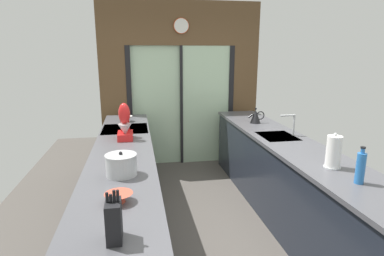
{
  "coord_description": "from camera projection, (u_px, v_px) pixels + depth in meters",
  "views": [
    {
      "loc": [
        -0.75,
        -2.84,
        1.89
      ],
      "look_at": [
        -0.1,
        0.82,
        0.99
      ],
      "focal_mm": 29.49,
      "sensor_mm": 36.0,
      "label": 1
    }
  ],
  "objects": [
    {
      "name": "mixing_bowl_near",
      "position": [
        119.0,
        197.0,
        2.08
      ],
      "size": [
        0.19,
        0.19,
        0.06
      ],
      "color": "#BC4C38",
      "rests_on": "left_counter_run"
    },
    {
      "name": "sink_faucet",
      "position": [
        292.0,
        121.0,
        3.74
      ],
      "size": [
        0.19,
        0.02,
        0.26
      ],
      "color": "#B7BABC",
      "rests_on": "right_counter_run"
    },
    {
      "name": "paper_towel_roll",
      "position": [
        334.0,
        152.0,
        2.69
      ],
      "size": [
        0.14,
        0.14,
        0.31
      ],
      "color": "#B7BABC",
      "rests_on": "right_counter_run"
    },
    {
      "name": "knife_block",
      "position": [
        114.0,
        221.0,
        1.64
      ],
      "size": [
        0.08,
        0.14,
        0.28
      ],
      "color": "black",
      "rests_on": "left_counter_run"
    },
    {
      "name": "stand_mixer",
      "position": [
        125.0,
        125.0,
        3.58
      ],
      "size": [
        0.17,
        0.27,
        0.42
      ],
      "color": "red",
      "rests_on": "left_counter_run"
    },
    {
      "name": "right_counter_run",
      "position": [
        286.0,
        180.0,
        3.62
      ],
      "size": [
        0.62,
        3.8,
        0.92
      ],
      "color": "#1E232D",
      "rests_on": "ground_plane"
    },
    {
      "name": "soap_bottle",
      "position": [
        361.0,
        168.0,
        2.37
      ],
      "size": [
        0.07,
        0.07,
        0.29
      ],
      "color": "#286BB7",
      "rests_on": "right_counter_run"
    },
    {
      "name": "ground_plane",
      "position": [
        203.0,
        211.0,
        3.86
      ],
      "size": [
        5.04,
        7.6,
        0.02
      ],
      "primitive_type": "cube",
      "color": "#4C4742"
    },
    {
      "name": "back_wall_unit",
      "position": [
        181.0,
        75.0,
        5.23
      ],
      "size": [
        2.64,
        0.12,
        2.7
      ],
      "color": "brown",
      "rests_on": "ground_plane"
    },
    {
      "name": "left_counter_run",
      "position": [
        124.0,
        199.0,
        3.15
      ],
      "size": [
        0.62,
        3.8,
        0.92
      ],
      "color": "#1E232D",
      "rests_on": "ground_plane"
    },
    {
      "name": "stock_pot",
      "position": [
        121.0,
        165.0,
        2.53
      ],
      "size": [
        0.25,
        0.25,
        0.2
      ],
      "color": "#B7BABC",
      "rests_on": "left_counter_run"
    },
    {
      "name": "oven_range",
      "position": [
        127.0,
        162.0,
        4.22
      ],
      "size": [
        0.6,
        0.6,
        0.92
      ],
      "color": "black",
      "rests_on": "ground_plane"
    },
    {
      "name": "mixing_bowl_far",
      "position": [
        127.0,
        119.0,
        4.53
      ],
      "size": [
        0.15,
        0.15,
        0.08
      ],
      "color": "silver",
      "rests_on": "left_counter_run"
    },
    {
      "name": "kettle",
      "position": [
        256.0,
        116.0,
        4.42
      ],
      "size": [
        0.24,
        0.15,
        0.22
      ],
      "color": "black",
      "rests_on": "right_counter_run"
    }
  ]
}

